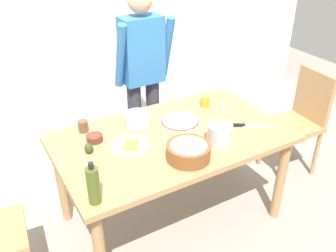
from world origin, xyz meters
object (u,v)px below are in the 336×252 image
small_sauce_bowl (95,137)px  steel_pot (220,133)px  plate_with_slice (130,144)px  chair_wooden_right (300,117)px  popcorn_bowl (188,150)px  cup_orange (205,101)px  mixing_bowl_steel (138,119)px  avocado (89,148)px  olive_oil_bottle (93,185)px  pizza_raw_on_board (180,122)px  person_cook (143,71)px  cup_small_brown (83,126)px  dining_table (172,146)px  chef_knife (248,126)px

small_sauce_bowl → steel_pot: steel_pot is taller
plate_with_slice → chair_wooden_right: bearing=-1.0°
popcorn_bowl → cup_orange: 0.74m
mixing_bowl_steel → avocado: 0.48m
popcorn_bowl → olive_oil_bottle: bearing=-172.3°
chair_wooden_right → pizza_raw_on_board: bearing=174.2°
person_cook → chair_wooden_right: bearing=-33.1°
olive_oil_bottle → popcorn_bowl: bearing=7.7°
cup_small_brown → dining_table: bearing=-35.0°
chef_knife → dining_table: bearing=162.5°
small_sauce_bowl → avocado: size_ratio=1.57×
olive_oil_bottle → chef_knife: 1.26m
mixing_bowl_steel → olive_oil_bottle: (-0.57, -0.65, 0.07)m
steel_pot → chef_knife: 0.32m
chair_wooden_right → cup_orange: 0.94m
popcorn_bowl → steel_pot: (0.29, 0.06, 0.00)m
mixing_bowl_steel → chair_wooden_right: bearing=-10.4°
chair_wooden_right → small_sauce_bowl: bearing=173.7°
pizza_raw_on_board → dining_table: bearing=-139.7°
steel_pot → avocado: size_ratio=2.48×
cup_small_brown → chair_wooden_right: bearing=-11.0°
dining_table → small_sauce_bowl: (-0.49, 0.20, 0.12)m
cup_orange → chef_knife: size_ratio=0.33×
olive_oil_bottle → cup_small_brown: size_ratio=3.01×
pizza_raw_on_board → cup_orange: size_ratio=3.75×
cup_orange → cup_small_brown: 0.97m
chair_wooden_right → cup_small_brown: size_ratio=11.18×
olive_oil_bottle → person_cook: bearing=52.7°
olive_oil_bottle → small_sauce_bowl: bearing=69.8°
person_cook → steel_pot: 1.00m
cup_small_brown → pizza_raw_on_board: bearing=-20.1°
person_cook → steel_pot: size_ratio=9.34×
popcorn_bowl → chef_knife: (0.59, 0.12, -0.05)m
mixing_bowl_steel → avocado: mixing_bowl_steel is taller
avocado → olive_oil_bottle: bearing=-105.9°
popcorn_bowl → cup_small_brown: popcorn_bowl is taller
chef_knife → avocado: bearing=167.3°
chair_wooden_right → olive_oil_bottle: size_ratio=3.71×
steel_pot → cup_orange: 0.53m
chef_knife → avocado: avocado is taller
cup_small_brown → cup_orange: bearing=-6.3°
avocado → popcorn_bowl: bearing=-35.5°
dining_table → steel_pot: (0.24, -0.23, 0.16)m
popcorn_bowl → cup_small_brown: 0.80m
dining_table → person_cook: person_cook is taller
popcorn_bowl → cup_orange: bearing=46.9°
popcorn_bowl → olive_oil_bottle: size_ratio=1.09×
person_cook → small_sauce_bowl: person_cook is taller
steel_pot → plate_with_slice: bearing=154.4°
person_cook → steel_pot: person_cook is taller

